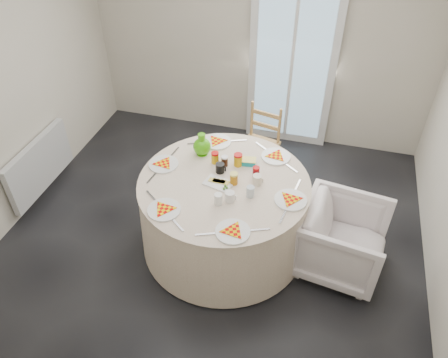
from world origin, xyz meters
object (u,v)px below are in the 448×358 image
(wooden_chair, at_px, (259,142))
(armchair, at_px, (343,236))
(green_pitcher, at_px, (202,145))
(table, at_px, (224,214))
(radiator, at_px, (40,165))

(wooden_chair, relative_size, armchair, 1.16)
(wooden_chair, distance_m, green_pitcher, 0.93)
(table, distance_m, armchair, 1.08)
(wooden_chair, bearing_deg, green_pitcher, -105.36)
(radiator, height_order, green_pitcher, green_pitcher)
(green_pitcher, bearing_deg, table, -51.72)
(radiator, distance_m, armchair, 3.15)
(armchair, relative_size, green_pitcher, 3.48)
(table, height_order, armchair, table)
(armchair, bearing_deg, green_pitcher, 84.84)
(wooden_chair, bearing_deg, table, -82.06)
(wooden_chair, xyz_separation_m, armchair, (0.99, -1.08, -0.08))
(radiator, xyz_separation_m, green_pitcher, (1.76, 0.16, 0.49))
(wooden_chair, bearing_deg, radiator, -144.56)
(radiator, distance_m, wooden_chair, 2.34)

